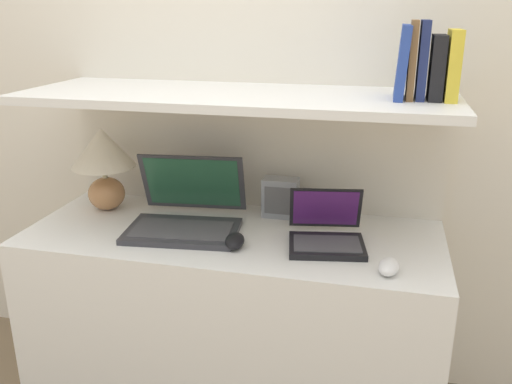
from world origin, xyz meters
TOP-DOWN VIEW (x-y plane):
  - wall_back at (0.00, 0.64)m, footprint 6.00×0.05m
  - desk at (0.00, 0.29)m, footprint 1.45×0.58m
  - back_riser at (0.00, 0.60)m, footprint 1.45×0.04m
  - shelf at (0.00, 0.36)m, footprint 1.45×0.52m
  - table_lamp at (-0.54, 0.40)m, footprint 0.24×0.24m
  - laptop_large at (-0.17, 0.29)m, footprint 0.42×0.39m
  - laptop_small at (0.33, 0.27)m, footprint 0.28×0.29m
  - computer_mouse at (0.04, 0.18)m, footprint 0.08×0.12m
  - second_mouse at (0.53, 0.10)m, footprint 0.07×0.10m
  - router_box at (0.13, 0.49)m, footprint 0.13×0.08m
  - book_yellow at (0.67, 0.36)m, footprint 0.04×0.14m
  - book_black at (0.63, 0.36)m, footprint 0.04×0.13m
  - book_navy at (0.59, 0.36)m, footprint 0.03×0.12m
  - book_brown at (0.56, 0.36)m, footprint 0.02×0.13m
  - book_blue at (0.53, 0.36)m, footprint 0.04×0.17m

SIDE VIEW (x-z plane):
  - desk at x=0.00m, z-range 0.00..0.73m
  - back_riser at x=0.00m, z-range 0.00..1.17m
  - computer_mouse at x=0.04m, z-range 0.73..0.77m
  - second_mouse at x=0.53m, z-range 0.73..0.77m
  - laptop_small at x=0.33m, z-range 0.68..0.85m
  - laptop_large at x=-0.17m, z-range 0.65..0.90m
  - router_box at x=0.13m, z-range 0.73..0.87m
  - table_lamp at x=-0.54m, z-range 0.77..1.09m
  - shelf at x=0.00m, z-range 1.17..1.20m
  - wall_back at x=0.00m, z-range 0.00..2.40m
  - book_black at x=0.63m, z-range 1.20..1.39m
  - book_yellow at x=0.67m, z-range 1.20..1.41m
  - book_blue at x=0.53m, z-range 1.20..1.42m
  - book_brown at x=0.56m, z-range 1.20..1.44m
  - book_navy at x=0.59m, z-range 1.20..1.44m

